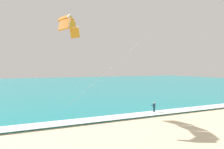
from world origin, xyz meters
TOP-DOWN VIEW (x-y plane):
  - sea at (0.00, 74.06)m, footprint 200.00×120.00m
  - surf_foam at (0.00, 15.06)m, footprint 200.00×2.56m
  - surfboard at (-3.19, 15.72)m, footprint 0.73×1.46m
  - kitesurfer at (-3.19, 15.74)m, footprint 0.59×0.59m
  - kite_primary at (-14.30, 21.40)m, footprint 13.39×8.87m

SIDE VIEW (x-z plane):
  - surfboard at x=-3.19m, z-range -0.02..0.07m
  - sea at x=0.00m, z-range 0.00..0.20m
  - surf_foam at x=0.00m, z-range 0.20..0.24m
  - kitesurfer at x=-3.19m, z-range 0.10..1.79m
  - kite_primary at x=-14.30m, z-range 6.58..19.72m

